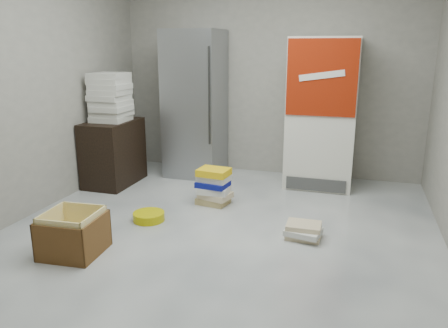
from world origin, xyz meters
name	(u,v)px	position (x,y,z in m)	size (l,w,h in m)	color
ground	(207,248)	(0.00, 0.00, 0.00)	(5.00, 5.00, 0.00)	silver
room_shell	(204,32)	(0.00, 0.00, 1.80)	(4.04, 5.04, 2.82)	gray
steel_fridge	(195,104)	(-0.90, 2.13, 0.95)	(0.70, 0.72, 1.90)	#929499
coke_cooler	(322,113)	(0.75, 2.12, 0.90)	(0.80, 0.73, 1.80)	silver
wood_shelf	(113,153)	(-1.73, 1.40, 0.40)	(0.50, 0.80, 0.80)	black
supply_box_stack	(110,97)	(-1.72, 1.40, 1.09)	(0.43, 0.44, 0.58)	white
phonebook_stack_main	(214,186)	(-0.28, 1.05, 0.20)	(0.40, 0.33, 0.41)	tan
phonebook_stack_side	(303,231)	(0.78, 0.44, 0.07)	(0.34, 0.30, 0.14)	beige
cardboard_box	(73,236)	(-1.03, -0.43, 0.15)	(0.49, 0.49, 0.37)	yellow
bucket_lid	(149,216)	(-0.76, 0.41, 0.04)	(0.31, 0.31, 0.08)	#BBB105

